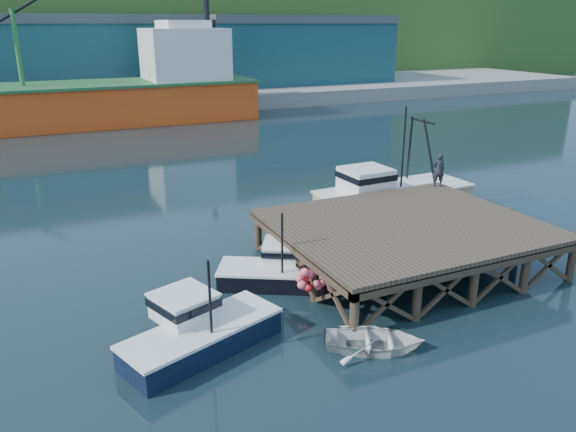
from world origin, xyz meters
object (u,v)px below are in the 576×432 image
boat_navy (197,329)px  boat_black (284,269)px  dockworker (439,170)px  trawler (392,193)px  dinghy (374,341)px

boat_navy → boat_black: bearing=15.8°
boat_navy → dockworker: (16.57, 7.39, 2.35)m
boat_black → trawler: trawler is taller
boat_navy → trawler: 17.69m
dinghy → boat_black: bearing=35.0°
boat_navy → dinghy: bearing=-45.8°
trawler → dinghy: trawler is taller
boat_navy → dockworker: size_ratio=3.24×
boat_black → dinghy: (0.62, -6.38, -0.29)m
boat_navy → dockworker: dockworker is taller
boat_navy → boat_black: 6.18m
boat_black → dockworker: size_ratio=3.14×
boat_black → trawler: 11.54m
boat_black → dockworker: 12.39m
trawler → dockworker: (1.65, -2.10, 1.75)m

